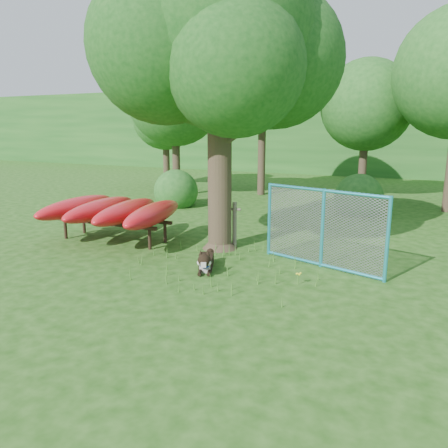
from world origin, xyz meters
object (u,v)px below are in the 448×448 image
at_px(oak_tree, 218,43).
at_px(fence_section, 322,228).
at_px(kayak_rack, 113,210).
at_px(husky_dog, 206,262).

distance_m(oak_tree, fence_section, 5.15).
height_order(oak_tree, fence_section, oak_tree).
distance_m(oak_tree, kayak_rack, 5.28).
xyz_separation_m(husky_dog, fence_section, (2.28, 1.38, 0.72)).
relative_size(oak_tree, kayak_rack, 1.97).
distance_m(kayak_rack, fence_section, 5.88).
xyz_separation_m(oak_tree, fence_section, (2.86, -0.43, -4.26)).
xyz_separation_m(kayak_rack, husky_dog, (3.59, -1.22, -0.68)).
distance_m(husky_dog, fence_section, 2.76).
height_order(oak_tree, kayak_rack, oak_tree).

